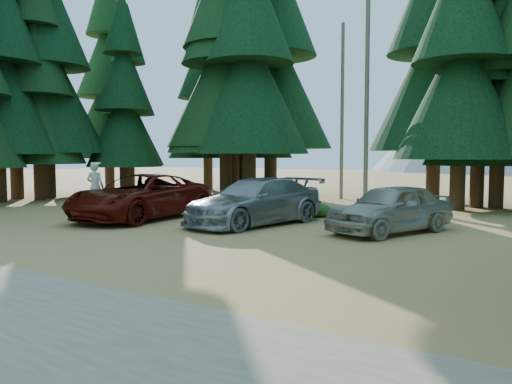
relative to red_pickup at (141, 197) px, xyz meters
The scene contains 20 objects.
ground 5.11m from the red_pickup, 36.03° to the right, with size 160.00×160.00×0.00m, color tan.
forest_belt_north 12.74m from the red_pickup, 71.30° to the left, with size 36.00×7.00×22.00m, color black, non-canonical shape.
forest_belt_west 11.51m from the red_pickup, behind, with size 6.00×22.00×22.00m, color black, non-canonical shape.
snag_front 13.53m from the red_pickup, 67.10° to the left, with size 0.24×0.24×12.00m, color #706D5A.
snag_back 13.97m from the red_pickup, 77.57° to the left, with size 0.20×0.20×10.00m, color #706D5A.
mountain_peak 86.10m from the red_pickup, 89.00° to the left, with size 48.00×50.00×28.00m.
red_pickup is the anchor object (origin of this frame).
silver_minivan_center 4.73m from the red_pickup, 12.88° to the left, with size 2.32×5.71×1.66m, color #979A9F.
silver_minivan_right 9.47m from the red_pickup, 10.28° to the left, with size 1.86×4.62×1.57m, color #AAA797.
frisbee_player 2.00m from the red_pickup, 161.26° to the right, with size 0.83×0.69×1.96m.
log_left 6.17m from the red_pickup, 76.62° to the left, with size 0.31×0.31×4.29m, color #706D5A.
log_mid 6.94m from the red_pickup, 50.62° to the left, with size 0.28×0.28×3.38m, color #706D5A.
log_right 9.55m from the red_pickup, 40.03° to the left, with size 0.31×0.31×4.84m, color #706D5A.
shrub_far_left 7.62m from the red_pickup, 113.53° to the left, with size 0.96×0.96×0.53m, color #1B5A1B.
shrub_left 5.79m from the red_pickup, 95.62° to the left, with size 0.94×0.94×0.52m, color #1B5A1B.
shrub_center_left 3.61m from the red_pickup, 78.47° to the left, with size 0.91×0.91×0.50m, color #1B5A1B.
shrub_center_right 7.11m from the red_pickup, 37.84° to the left, with size 0.98×0.98×0.54m, color #1B5A1B.
shrub_right 8.10m from the red_pickup, 29.13° to the left, with size 1.01×1.01×0.55m, color #1B5A1B.
shrub_far_right 10.99m from the red_pickup, 28.66° to the left, with size 0.96×0.96×0.53m, color #1B5A1B.
shrub_edge_west 6.91m from the red_pickup, 144.99° to the left, with size 0.80×0.80×0.44m, color #1B5A1B.
Camera 1 is at (10.07, -10.92, 2.40)m, focal length 35.00 mm.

